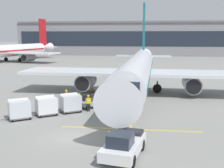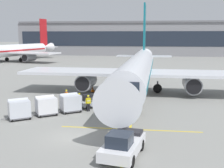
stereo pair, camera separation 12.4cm
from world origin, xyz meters
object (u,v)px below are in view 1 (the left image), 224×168
at_px(baggage_cart_lead, 70,103).
at_px(ground_crew_by_loader, 66,96).
at_px(belt_loader, 97,99).
at_px(baggage_cart_second, 46,105).
at_px(parked_airplane, 138,69).
at_px(ground_crew_wingwalker, 88,102).
at_px(ground_crew_marshaller, 69,100).
at_px(distant_airplane, 11,51).
at_px(baggage_cart_third, 19,109).
at_px(pushback_tug, 123,145).
at_px(safety_cone_engine_keepout, 92,89).
at_px(ground_crew_by_carts, 79,100).

distance_m(baggage_cart_lead, ground_crew_by_loader, 3.36).
distance_m(belt_loader, ground_crew_by_loader, 3.67).
relative_size(baggage_cart_lead, baggage_cart_second, 1.00).
bearing_deg(ground_crew_by_loader, parked_airplane, 43.18).
xyz_separation_m(baggage_cart_second, ground_crew_by_loader, (0.75, 4.57, -0.00)).
height_order(belt_loader, ground_crew_wingwalker, belt_loader).
height_order(ground_crew_marshaller, distant_airplane, distant_airplane).
relative_size(belt_loader, baggage_cart_third, 1.86).
relative_size(ground_crew_marshaller, distant_airplane, 0.04).
bearing_deg(pushback_tug, safety_cone_engine_keepout, 106.39).
relative_size(belt_loader, ground_crew_by_loader, 2.87).
distance_m(belt_loader, pushback_tug, 13.66).
relative_size(baggage_cart_third, ground_crew_by_carts, 1.54).
relative_size(baggage_cart_second, baggage_cart_third, 1.00).
height_order(baggage_cart_second, baggage_cart_third, same).
xyz_separation_m(pushback_tug, ground_crew_marshaller, (-6.83, 11.41, 0.17)).
height_order(ground_crew_by_carts, safety_cone_engine_keepout, ground_crew_by_carts).
distance_m(belt_loader, ground_crew_marshaller, 3.18).
relative_size(baggage_cart_lead, ground_crew_wingwalker, 1.54).
bearing_deg(ground_crew_by_carts, pushback_tug, -63.81).
relative_size(parked_airplane, safety_cone_engine_keepout, 55.22).
relative_size(parked_airplane, ground_crew_wingwalker, 23.65).
distance_m(ground_crew_wingwalker, distant_airplane, 63.00).
relative_size(parked_airplane, pushback_tug, 8.75).
bearing_deg(distant_airplane, pushback_tug, -58.32).
height_order(baggage_cart_lead, baggage_cart_third, same).
distance_m(baggage_cart_third, safety_cone_engine_keepout, 14.44).
height_order(ground_crew_by_loader, ground_crew_wingwalker, same).
relative_size(baggage_cart_second, ground_crew_by_loader, 1.54).
xyz_separation_m(baggage_cart_second, pushback_tug, (8.49, -8.94, -0.17)).
xyz_separation_m(baggage_cart_lead, baggage_cart_third, (-4.13, -3.11, 0.00)).
bearing_deg(ground_crew_wingwalker, parked_airplane, 64.64).
distance_m(pushback_tug, distant_airplane, 74.64).
relative_size(ground_crew_by_loader, ground_crew_marshaller, 1.00).
height_order(parked_airplane, baggage_cart_second, parked_airplane).
bearing_deg(ground_crew_wingwalker, baggage_cart_second, -153.54).
height_order(ground_crew_by_loader, ground_crew_marshaller, same).
bearing_deg(safety_cone_engine_keepout, distant_airplane, 127.87).
xyz_separation_m(belt_loader, safety_cone_engine_keepout, (-2.10, 8.03, -0.48)).
bearing_deg(ground_crew_marshaller, belt_loader, 30.67).
height_order(baggage_cart_third, ground_crew_by_carts, baggage_cart_third).
xyz_separation_m(ground_crew_by_loader, distant_airplane, (-31.45, 49.98, 2.28)).
distance_m(ground_crew_by_carts, safety_cone_engine_keepout, 9.34).
bearing_deg(baggage_cart_second, baggage_cart_lead, 35.48).
bearing_deg(baggage_cart_second, ground_crew_marshaller, 56.15).
bearing_deg(ground_crew_wingwalker, baggage_cart_third, -149.07).
bearing_deg(ground_crew_by_loader, safety_cone_engine_keepout, 78.49).
xyz_separation_m(parked_airplane, safety_cone_engine_keepout, (-6.34, 0.16, -2.97)).
xyz_separation_m(belt_loader, ground_crew_marshaller, (-2.73, -1.62, 0.16)).
height_order(parked_airplane, ground_crew_by_loader, parked_airplane).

